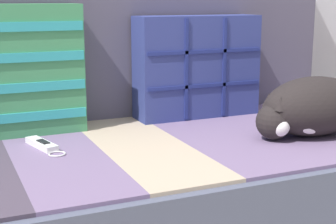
{
  "coord_description": "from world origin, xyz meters",
  "views": [
    {
      "loc": [
        -0.52,
        -1.32,
        0.81
      ],
      "look_at": [
        0.07,
        0.02,
        0.49
      ],
      "focal_mm": 55.0,
      "sensor_mm": 36.0,
      "label": 1
    }
  ],
  "objects_px": {
    "throw_pillow_quilted": "(197,66)",
    "sleeping_cat": "(311,108)",
    "throw_pillow_striped": "(18,70)",
    "couch": "(137,202)",
    "game_remote_near": "(43,145)"
  },
  "relations": [
    {
      "from": "throw_pillow_quilted",
      "to": "sleeping_cat",
      "type": "height_order",
      "value": "throw_pillow_quilted"
    },
    {
      "from": "throw_pillow_quilted",
      "to": "throw_pillow_striped",
      "type": "height_order",
      "value": "throw_pillow_striped"
    },
    {
      "from": "throw_pillow_striped",
      "to": "sleeping_cat",
      "type": "height_order",
      "value": "throw_pillow_striped"
    },
    {
      "from": "throw_pillow_quilted",
      "to": "throw_pillow_striped",
      "type": "xyz_separation_m",
      "value": [
        -0.63,
        -0.0,
        0.02
      ]
    },
    {
      "from": "throw_pillow_quilted",
      "to": "sleeping_cat",
      "type": "distance_m",
      "value": 0.46
    },
    {
      "from": "throw_pillow_striped",
      "to": "game_remote_near",
      "type": "bearing_deg",
      "value": -81.02
    },
    {
      "from": "couch",
      "to": "game_remote_near",
      "type": "bearing_deg",
      "value": 171.16
    },
    {
      "from": "throw_pillow_quilted",
      "to": "sleeping_cat",
      "type": "bearing_deg",
      "value": -64.39
    },
    {
      "from": "throw_pillow_quilted",
      "to": "sleeping_cat",
      "type": "xyz_separation_m",
      "value": [
        0.19,
        -0.4,
        -0.09
      ]
    },
    {
      "from": "throw_pillow_striped",
      "to": "sleeping_cat",
      "type": "xyz_separation_m",
      "value": [
        0.83,
        -0.4,
        -0.12
      ]
    },
    {
      "from": "throw_pillow_striped",
      "to": "sleeping_cat",
      "type": "distance_m",
      "value": 0.93
    },
    {
      "from": "couch",
      "to": "throw_pillow_striped",
      "type": "xyz_separation_m",
      "value": [
        -0.31,
        0.24,
        0.4
      ]
    },
    {
      "from": "couch",
      "to": "game_remote_near",
      "type": "relative_size",
      "value": 9.33
    },
    {
      "from": "sleeping_cat",
      "to": "game_remote_near",
      "type": "bearing_deg",
      "value": 165.56
    },
    {
      "from": "couch",
      "to": "sleeping_cat",
      "type": "relative_size",
      "value": 4.41
    }
  ]
}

